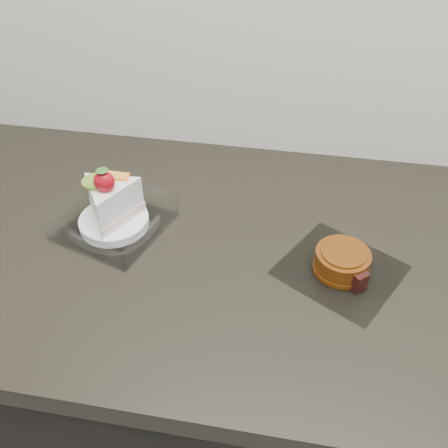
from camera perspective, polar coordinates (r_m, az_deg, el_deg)
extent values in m
cube|color=black|center=(1.22, 10.65, -19.87)|extent=(2.00, 0.60, 0.86)
cube|color=black|center=(0.86, 14.28, -4.91)|extent=(2.04, 0.64, 0.04)
cube|color=white|center=(0.90, -12.35, -0.23)|extent=(0.21, 0.21, 0.00)
cylinder|color=white|center=(0.89, -12.45, 0.28)|extent=(0.12, 0.12, 0.02)
ellipsoid|color=red|center=(0.83, -13.53, 4.72)|extent=(0.04, 0.03, 0.04)
cone|color=#2D7223|center=(0.82, -13.72, 5.72)|extent=(0.02, 0.02, 0.01)
cylinder|color=#7CA42F|center=(0.85, -14.51, 4.70)|extent=(0.04, 0.04, 0.01)
cube|color=orange|center=(0.86, -12.63, 5.40)|extent=(0.05, 0.02, 0.01)
cube|color=white|center=(0.83, 13.13, -5.12)|extent=(0.23, 0.23, 0.00)
cylinder|color=#5F370B|center=(0.81, 13.33, -4.18)|extent=(0.11, 0.11, 0.04)
cylinder|color=#5F370B|center=(0.82, 13.18, -4.88)|extent=(0.12, 0.12, 0.01)
cylinder|color=#5F370B|center=(0.80, 13.54, -3.16)|extent=(0.09, 0.09, 0.00)
cube|color=black|center=(0.79, 15.02, -6.18)|extent=(0.03, 0.03, 0.03)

